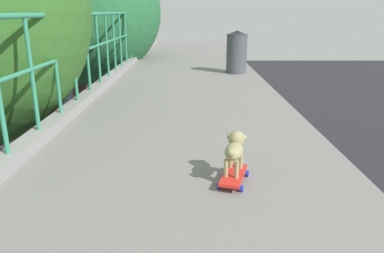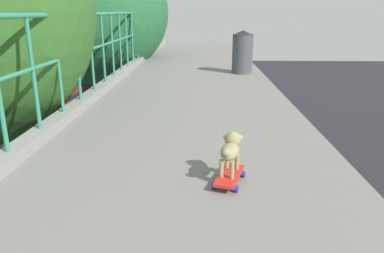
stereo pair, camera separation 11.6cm
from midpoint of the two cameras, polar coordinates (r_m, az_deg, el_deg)
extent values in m
cylinder|color=#328C69|center=(4.20, -22.71, 7.47)|extent=(0.04, 0.04, 1.18)
cylinder|color=#328C69|center=(4.84, -19.39, 8.99)|extent=(0.04, 0.04, 1.18)
cylinder|color=#328C69|center=(5.49, -16.84, 10.13)|extent=(0.04, 0.04, 1.18)
cylinder|color=#328C69|center=(6.16, -14.82, 11.01)|extent=(0.04, 0.04, 1.18)
cylinder|color=#328C69|center=(6.83, -13.19, 11.71)|extent=(0.04, 0.04, 1.18)
cylinder|color=#328C69|center=(7.51, -11.84, 12.28)|extent=(0.04, 0.04, 1.18)
cylinder|color=#328C69|center=(8.19, -10.72, 12.75)|extent=(0.04, 0.04, 1.18)
cylinder|color=#328C69|center=(8.87, -9.76, 13.14)|extent=(0.04, 0.04, 1.18)
cylinder|color=#328C69|center=(9.56, -8.94, 13.47)|extent=(0.04, 0.04, 1.18)
cylinder|color=#328C69|center=(10.25, -8.23, 13.76)|extent=(0.04, 0.04, 1.18)
cylinder|color=#328C69|center=(10.94, -7.60, 14.01)|extent=(0.04, 0.04, 1.18)
cylinder|color=#328C69|center=(11.63, -7.05, 14.23)|extent=(0.04, 0.04, 1.18)
cylinder|color=#328C69|center=(12.32, -6.56, 14.42)|extent=(0.04, 0.04, 1.18)
cylinder|color=#328C69|center=(13.01, -6.12, 14.59)|extent=(0.04, 0.04, 1.18)
cylinder|color=#328C69|center=(13.71, -5.72, 14.74)|extent=(0.04, 0.04, 1.18)
cylinder|color=#328C69|center=(14.40, -5.37, 14.88)|extent=(0.04, 0.04, 1.18)
cylinder|color=#328C69|center=(15.10, -5.04, 15.01)|extent=(0.04, 0.04, 1.18)
cylinder|color=#328C69|center=(15.79, -4.74, 15.12)|extent=(0.04, 0.04, 1.18)
cylinder|color=#328C69|center=(16.49, -4.47, 15.22)|extent=(0.04, 0.04, 1.18)
cylinder|color=black|center=(13.42, -22.50, -17.15)|extent=(0.20, 0.68, 0.68)
cube|color=red|center=(28.87, -17.40, 4.79)|extent=(2.44, 10.80, 2.90)
cube|color=black|center=(28.77, -17.49, 5.78)|extent=(2.46, 9.94, 0.70)
cylinder|color=black|center=(32.33, -13.12, 4.16)|extent=(0.28, 0.96, 0.96)
cylinder|color=black|center=(33.00, -17.07, 4.11)|extent=(0.28, 0.96, 0.96)
cylinder|color=black|center=(26.08, -16.76, 0.70)|extent=(0.28, 0.96, 0.96)
cylinder|color=black|center=(26.91, -21.50, 0.73)|extent=(0.28, 0.96, 0.96)
cylinder|color=brown|center=(12.66, -14.87, -4.31)|extent=(0.44, 0.44, 6.20)
ellipsoid|color=#256237|center=(11.80, -16.63, 16.58)|extent=(5.19, 5.19, 4.18)
cube|color=red|center=(3.05, 6.91, -7.58)|extent=(0.28, 0.47, 0.02)
cylinder|color=#1D2AB0|center=(3.18, 9.04, -7.33)|extent=(0.04, 0.06, 0.05)
cylinder|color=#1D2AB0|center=(3.21, 5.81, -6.96)|extent=(0.04, 0.06, 0.05)
cylinder|color=#1D2AB0|center=(2.93, 8.07, -9.61)|extent=(0.04, 0.06, 0.05)
cylinder|color=#1D2AB0|center=(2.96, 4.56, -9.17)|extent=(0.04, 0.06, 0.05)
cylinder|color=#968D60|center=(3.13, 8.07, -5.28)|extent=(0.04, 0.04, 0.15)
cylinder|color=#968D60|center=(3.14, 6.51, -5.11)|extent=(0.04, 0.04, 0.15)
cylinder|color=#968D60|center=(2.95, 7.36, -6.70)|extent=(0.04, 0.04, 0.15)
cylinder|color=#968D60|center=(2.96, 5.71, -6.51)|extent=(0.04, 0.04, 0.15)
ellipsoid|color=#968D60|center=(3.00, 7.00, -3.89)|extent=(0.21, 0.29, 0.13)
sphere|color=#968D60|center=(3.08, 7.46, -2.04)|extent=(0.14, 0.14, 0.14)
ellipsoid|color=#9C8252|center=(3.14, 7.68, -1.86)|extent=(0.07, 0.08, 0.04)
sphere|color=#968D60|center=(3.07, 8.45, -1.83)|extent=(0.06, 0.06, 0.06)
sphere|color=#968D60|center=(3.08, 6.51, -1.64)|extent=(0.06, 0.06, 0.06)
sphere|color=#968D60|center=(2.86, 6.47, -4.11)|extent=(0.07, 0.07, 0.07)
cylinder|color=#45494F|center=(8.49, 8.23, 11.11)|extent=(0.46, 0.46, 0.87)
cone|color=black|center=(8.45, 8.37, 14.23)|extent=(0.47, 0.47, 0.10)
camera|label=1|loc=(0.06, -89.08, 0.29)|focal=34.32mm
camera|label=2|loc=(0.06, 90.92, -0.29)|focal=34.32mm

